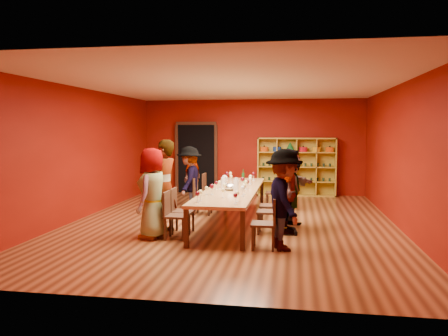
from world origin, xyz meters
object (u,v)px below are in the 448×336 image
(chair_person_right_1, at_px, (272,209))
(person_left_4, at_px, (192,179))
(chair_person_right_2, at_px, (273,203))
(tasting_table, at_px, (232,191))
(chair_person_right_4, at_px, (277,190))
(person_right_4, at_px, (287,180))
(person_left_1, at_px, (164,186))
(chair_person_left_3, at_px, (200,194))
(person_left_0, at_px, (153,193))
(person_right_2, at_px, (290,188))
(chair_person_right_0, at_px, (268,220))
(spittoon_bowl, at_px, (230,187))
(person_right_1, at_px, (287,193))
(wine_bottle, at_px, (243,177))
(chair_person_left_4, at_px, (208,188))
(person_right_0, at_px, (284,200))
(shelving_unit, at_px, (296,164))
(person_left_3, at_px, (189,180))
(chair_person_left_0, at_px, (172,213))
(chair_person_left_1, at_px, (179,208))

(chair_person_right_1, bearing_deg, person_left_4, 129.38)
(chair_person_right_2, bearing_deg, tasting_table, 169.08)
(person_left_4, height_order, chair_person_right_4, person_left_4)
(chair_person_right_4, distance_m, person_right_4, 0.37)
(person_left_1, distance_m, chair_person_left_3, 2.02)
(person_left_0, xyz_separation_m, chair_person_right_2, (2.20, 1.39, -0.36))
(person_left_0, xyz_separation_m, chair_person_left_3, (0.38, 2.42, -0.36))
(tasting_table, xyz_separation_m, person_right_2, (1.25, -0.18, 0.13))
(chair_person_right_0, distance_m, chair_person_right_2, 1.82)
(spittoon_bowl, bearing_deg, person_left_1, -141.88)
(chair_person_left_3, relative_size, person_right_1, 0.54)
(person_left_1, xyz_separation_m, chair_person_right_1, (2.12, 0.24, -0.43))
(chair_person_right_0, bearing_deg, wine_bottle, 103.61)
(person_right_2, distance_m, spittoon_bowl, 1.28)
(chair_person_left_4, distance_m, chair_person_right_4, 1.82)
(chair_person_right_2, bearing_deg, person_right_0, -81.83)
(chair_person_right_0, relative_size, person_right_1, 0.54)
(shelving_unit, height_order, wine_bottle, shelving_unit)
(chair_person_right_4, bearing_deg, person_left_3, -156.14)
(shelving_unit, relative_size, person_right_2, 1.45)
(person_left_3, bearing_deg, chair_person_left_3, 88.77)
(person_left_0, xyz_separation_m, person_left_4, (-0.06, 3.45, -0.11))
(chair_person_right_0, height_order, chair_person_right_4, same)
(person_right_4, relative_size, wine_bottle, 5.13)
(person_right_0, bearing_deg, person_right_2, -19.31)
(chair_person_right_0, relative_size, person_right_2, 0.54)
(chair_person_right_0, height_order, person_right_0, person_right_0)
(person_left_1, xyz_separation_m, spittoon_bowl, (1.18, 0.93, -0.11))
(person_left_0, bearing_deg, person_right_4, 149.95)
(chair_person_left_0, height_order, spittoon_bowl, spittoon_bowl)
(person_right_4, bearing_deg, person_right_0, -178.24)
(person_left_0, distance_m, wine_bottle, 3.33)
(chair_person_left_4, relative_size, chair_person_right_4, 1.00)
(chair_person_left_3, bearing_deg, person_right_4, 23.91)
(shelving_unit, relative_size, person_left_0, 1.41)
(tasting_table, xyz_separation_m, shelving_unit, (1.40, 4.32, 0.28))
(chair_person_right_4, height_order, wine_bottle, wine_bottle)
(shelving_unit, xyz_separation_m, person_right_1, (-0.18, -5.18, -0.16))
(person_left_0, bearing_deg, chair_person_right_1, 114.08)
(shelving_unit, relative_size, chair_person_left_4, 2.70)
(person_right_4, distance_m, wine_bottle, 1.14)
(person_left_3, height_order, chair_person_right_2, person_left_3)
(tasting_table, xyz_separation_m, chair_person_left_3, (-0.91, 0.85, -0.20))
(chair_person_left_4, distance_m, person_right_0, 4.42)
(chair_person_left_1, xyz_separation_m, person_right_4, (2.07, 2.87, 0.27))
(person_left_1, bearing_deg, person_right_1, 115.04)
(chair_person_left_4, distance_m, chair_person_right_2, 2.75)
(person_right_0, bearing_deg, chair_person_left_1, 49.94)
(chair_person_right_0, bearing_deg, person_right_0, 0.00)
(person_right_2, bearing_deg, person_left_0, 140.73)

